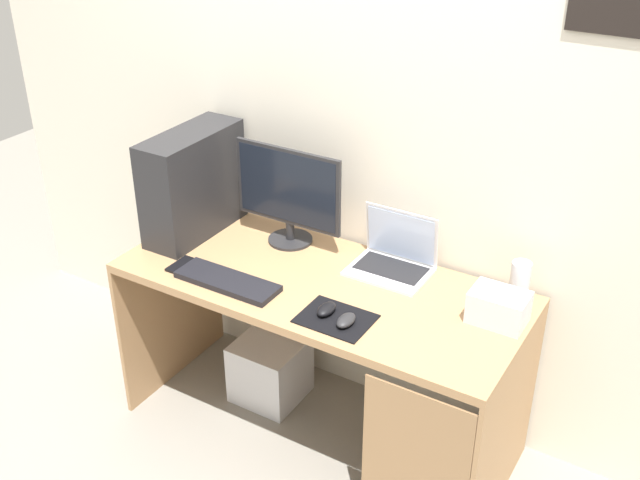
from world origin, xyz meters
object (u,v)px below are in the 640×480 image
(speaker, at_px, (519,283))
(keyboard, at_px, (227,281))
(projector, at_px, (499,307))
(mouse_right, at_px, (346,320))
(laptop, at_px, (393,258))
(mouse_left, at_px, (326,309))
(monitor, at_px, (288,194))
(cell_phone, at_px, (182,265))
(pc_tower, at_px, (193,183))
(subwoofer, at_px, (270,369))

(speaker, bearing_deg, keyboard, -155.32)
(projector, bearing_deg, mouse_right, -146.05)
(laptop, height_order, mouse_left, laptop)
(monitor, xyz_separation_m, cell_phone, (-0.26, -0.39, -0.22))
(monitor, bearing_deg, pc_tower, -163.05)
(keyboard, height_order, mouse_left, mouse_left)
(pc_tower, bearing_deg, subwoofer, 0.50)
(speaker, bearing_deg, pc_tower, -172.83)
(monitor, relative_size, mouse_left, 5.09)
(keyboard, relative_size, cell_phone, 3.23)
(speaker, height_order, mouse_right, speaker)
(mouse_right, bearing_deg, keyboard, 179.45)
(laptop, height_order, projector, laptop)
(pc_tower, bearing_deg, mouse_left, -18.04)
(speaker, xyz_separation_m, cell_phone, (-1.23, -0.44, -0.08))
(pc_tower, xyz_separation_m, mouse_left, (0.81, -0.26, -0.20))
(pc_tower, distance_m, mouse_left, 0.88)
(cell_phone, bearing_deg, projector, 13.17)
(mouse_left, bearing_deg, laptop, 81.11)
(projector, distance_m, mouse_left, 0.61)
(speaker, bearing_deg, projector, -97.13)
(monitor, bearing_deg, mouse_left, -43.14)
(keyboard, relative_size, mouse_right, 4.38)
(speaker, relative_size, cell_phone, 1.27)
(projector, distance_m, subwoofer, 1.20)
(mouse_left, height_order, mouse_right, same)
(pc_tower, height_order, projector, pc_tower)
(mouse_right, bearing_deg, pc_tower, 162.30)
(mouse_left, relative_size, cell_phone, 0.74)
(mouse_right, xyz_separation_m, subwoofer, (-0.55, 0.29, -0.64))
(subwoofer, bearing_deg, projector, 0.55)
(monitor, relative_size, speaker, 2.95)
(mouse_left, xyz_separation_m, mouse_right, (0.09, -0.02, 0.00))
(pc_tower, height_order, keyboard, pc_tower)
(speaker, height_order, cell_phone, speaker)
(keyboard, bearing_deg, mouse_right, -0.55)
(pc_tower, height_order, laptop, pc_tower)
(monitor, relative_size, projector, 2.44)
(monitor, distance_m, speaker, 0.99)
(projector, xyz_separation_m, mouse_left, (-0.54, -0.28, -0.04))
(monitor, bearing_deg, mouse_right, -39.03)
(speaker, bearing_deg, laptop, -177.04)
(pc_tower, relative_size, projector, 2.46)
(mouse_right, bearing_deg, subwoofer, 151.87)
(projector, bearing_deg, keyboard, -163.06)
(projector, relative_size, subwoofer, 0.69)
(laptop, distance_m, keyboard, 0.66)
(mouse_right, xyz_separation_m, cell_phone, (-0.76, 0.02, -0.02))
(pc_tower, xyz_separation_m, mouse_right, (0.90, -0.29, -0.20))
(laptop, xyz_separation_m, projector, (0.48, -0.13, 0.01))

